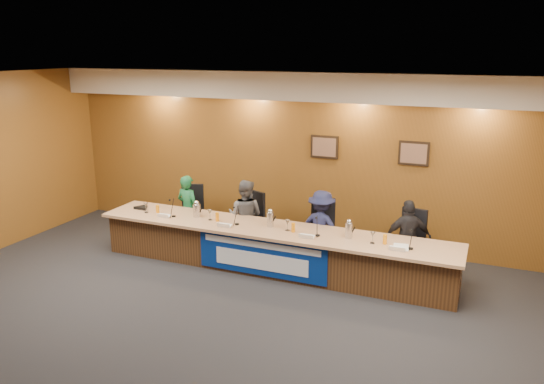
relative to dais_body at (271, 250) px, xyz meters
The scene contains 40 objects.
floor 2.43m from the dais_body, 90.00° to the right, with size 10.00×10.00×0.00m, color black.
ceiling 3.73m from the dais_body, 90.00° to the right, with size 10.00×8.00×0.04m, color silver.
wall_back 2.03m from the dais_body, 90.00° to the left, with size 10.00×0.04×3.20m, color brown.
soffit 2.93m from the dais_body, 90.00° to the left, with size 10.00×0.50×0.50m, color beige.
dais_body is the anchor object (origin of this frame).
dais_top 0.38m from the dais_body, 90.00° to the right, with size 6.10×0.95×0.05m, color tan.
banner 0.42m from the dais_body, 90.00° to the right, with size 2.20×0.02×0.65m, color navy.
banner_text_upper 0.49m from the dais_body, 90.00° to the right, with size 2.00×0.01×0.10m, color silver.
banner_text_lower 0.43m from the dais_body, 90.00° to the right, with size 1.60×0.01×0.28m, color silver.
wall_photo_left 2.21m from the dais_body, 75.71° to the left, with size 0.52×0.04×0.42m, color black.
wall_photo_right 2.95m from the dais_body, 38.13° to the left, with size 0.52×0.04×0.42m, color black.
panelist_a 2.04m from the dais_body, 163.63° to the left, with size 0.48×0.32×1.32m, color #165930.
panelist_b 0.99m from the dais_body, 142.67° to the left, with size 0.65×0.51×1.35m, color #535458.
panelist_c 0.94m from the dais_body, 39.70° to the left, with size 0.84×0.48×1.30m, color #181C3E.
panelist_d 2.23m from the dais_body, 14.94° to the left, with size 0.76×0.32×1.29m, color black.
office_chair_a 2.05m from the dais_body, 160.95° to the left, with size 0.48×0.48×0.08m, color black.
office_chair_b 1.01m from the dais_body, 138.12° to the left, with size 0.48×0.48×0.08m, color black.
office_chair_c 0.97m from the dais_body, 44.31° to the left, with size 0.48×0.48×0.08m, color black.
office_chair_d 2.24m from the dais_body, 17.42° to the left, with size 0.48×0.48×0.08m, color black.
nameplate_a 2.00m from the dais_body, behind, with size 0.24×0.06×0.09m, color white.
microphone_a 1.84m from the dais_body, behind, with size 0.07×0.07×0.02m, color black.
juice_glass_a 2.21m from the dais_body, behind, with size 0.06×0.06×0.15m, color orange.
water_glass_a 2.43m from the dais_body, behind, with size 0.08×0.08×0.18m, color silver.
nameplate_b 0.91m from the dais_body, 154.91° to the right, with size 0.24×0.06×0.09m, color white.
microphone_b 0.71m from the dais_body, 168.39° to the right, with size 0.07×0.07×0.02m, color black.
juice_glass_b 1.08m from the dais_body, behind, with size 0.06×0.06×0.15m, color orange.
water_glass_b 1.21m from the dais_body, behind, with size 0.08×0.08×0.18m, color silver.
nameplate_c 0.90m from the dais_body, 24.00° to the right, with size 0.24×0.06×0.09m, color white.
microphone_c 0.94m from the dais_body, ahead, with size 0.07×0.07×0.02m, color black.
juice_glass_c 0.64m from the dais_body, 12.97° to the right, with size 0.06×0.06×0.15m, color orange.
water_glass_c 0.58m from the dais_body, 12.00° to the right, with size 0.08×0.08×0.18m, color silver.
nameplate_d 2.17m from the dais_body, ahead, with size 0.24×0.06×0.09m, color white.
microphone_d 2.32m from the dais_body, ahead, with size 0.07×0.07×0.02m, color black.
juice_glass_d 1.94m from the dais_body, ahead, with size 0.06×0.06×0.15m, color orange.
water_glass_d 1.78m from the dais_body, ahead, with size 0.08×0.08×0.18m, color silver.
carafe_left 1.50m from the dais_body, behind, with size 0.13×0.13×0.22m, color silver.
carafe_mid 0.52m from the dais_body, 146.95° to the left, with size 0.12×0.12×0.24m, color silver.
carafe_right 1.41m from the dais_body, ahead, with size 0.11×0.11×0.25m, color silver.
speakerphone 2.61m from the dais_body, behind, with size 0.32×0.32×0.05m, color black.
paper_stack 2.17m from the dais_body, ahead, with size 0.22×0.30×0.01m, color white.
Camera 1 is at (3.20, -5.23, 3.59)m, focal length 35.00 mm.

